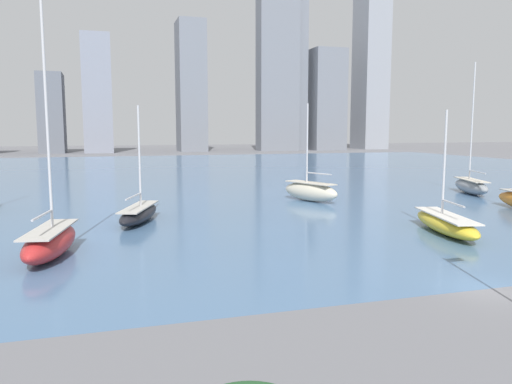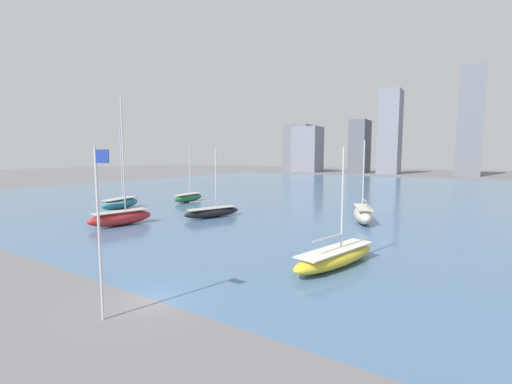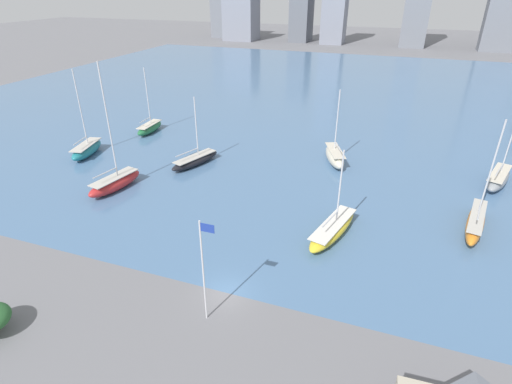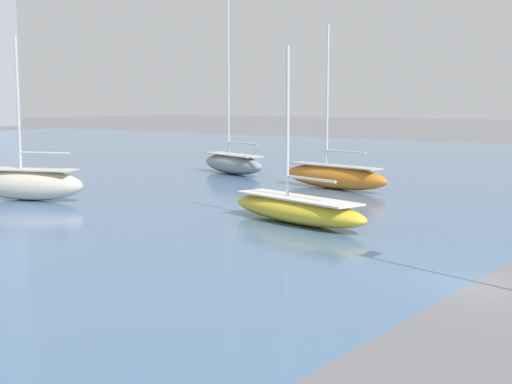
{
  "view_description": "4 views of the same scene",
  "coord_description": "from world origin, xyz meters",
  "px_view_note": "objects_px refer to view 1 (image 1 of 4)",
  "views": [
    {
      "loc": [
        -18.46,
        -20.45,
        8.19
      ],
      "look_at": [
        -7.78,
        14.97,
        3.56
      ],
      "focal_mm": 35.0,
      "sensor_mm": 36.0,
      "label": 1
    },
    {
      "loc": [
        16.56,
        -13.93,
        9.02
      ],
      "look_at": [
        -0.11,
        12.01,
        5.76
      ],
      "focal_mm": 24.0,
      "sensor_mm": 36.0,
      "label": 2
    },
    {
      "loc": [
        11.83,
        -24.99,
        24.78
      ],
      "look_at": [
        -1.24,
        11.35,
        4.42
      ],
      "focal_mm": 28.0,
      "sensor_mm": 36.0,
      "label": 3
    },
    {
      "loc": [
        -25.23,
        -9.13,
        6.69
      ],
      "look_at": [
        4.83,
        13.54,
        1.92
      ],
      "focal_mm": 50.0,
      "sensor_mm": 36.0,
      "label": 4
    }
  ],
  "objects_px": {
    "sailboat_cream": "(310,191)",
    "sailboat_red": "(50,241)",
    "sailboat_black": "(139,213)",
    "sailboat_gray": "(471,185)",
    "sailboat_yellow": "(446,223)"
  },
  "relations": [
    {
      "from": "sailboat_cream",
      "to": "sailboat_gray",
      "type": "relative_size",
      "value": 0.67
    },
    {
      "from": "sailboat_cream",
      "to": "sailboat_yellow",
      "type": "xyz_separation_m",
      "value": [
        3.28,
        -19.77,
        -0.36
      ]
    },
    {
      "from": "sailboat_cream",
      "to": "sailboat_red",
      "type": "distance_m",
      "value": 32.19
    },
    {
      "from": "sailboat_cream",
      "to": "sailboat_yellow",
      "type": "height_order",
      "value": "sailboat_cream"
    },
    {
      "from": "sailboat_black",
      "to": "sailboat_yellow",
      "type": "relative_size",
      "value": 0.97
    },
    {
      "from": "sailboat_yellow",
      "to": "sailboat_gray",
      "type": "height_order",
      "value": "sailboat_gray"
    },
    {
      "from": "sailboat_cream",
      "to": "sailboat_yellow",
      "type": "distance_m",
      "value": 20.05
    },
    {
      "from": "sailboat_cream",
      "to": "sailboat_gray",
      "type": "distance_m",
      "value": 22.41
    },
    {
      "from": "sailboat_black",
      "to": "sailboat_gray",
      "type": "height_order",
      "value": "sailboat_gray"
    },
    {
      "from": "sailboat_cream",
      "to": "sailboat_red",
      "type": "relative_size",
      "value": 0.67
    },
    {
      "from": "sailboat_black",
      "to": "sailboat_red",
      "type": "bearing_deg",
      "value": -100.54
    },
    {
      "from": "sailboat_black",
      "to": "sailboat_yellow",
      "type": "height_order",
      "value": "sailboat_black"
    },
    {
      "from": "sailboat_black",
      "to": "sailboat_yellow",
      "type": "bearing_deg",
      "value": -7.99
    },
    {
      "from": "sailboat_yellow",
      "to": "sailboat_red",
      "type": "bearing_deg",
      "value": -167.72
    },
    {
      "from": "sailboat_yellow",
      "to": "sailboat_red",
      "type": "xyz_separation_m",
      "value": [
        -29.39,
        0.96,
        0.27
      ]
    }
  ]
}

